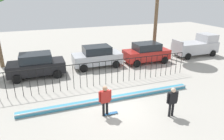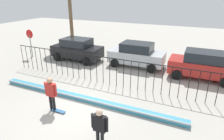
% 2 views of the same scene
% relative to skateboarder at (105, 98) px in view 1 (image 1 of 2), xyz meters
% --- Properties ---
extents(ground_plane, '(60.00, 60.00, 0.00)m').
position_rel_skateboarder_xyz_m(ground_plane, '(0.85, 0.44, -1.06)').
color(ground_plane, '#ADA89E').
extents(bowl_coping_ledge, '(11.00, 0.40, 0.27)m').
position_rel_skateboarder_xyz_m(bowl_coping_ledge, '(0.85, 1.45, -0.94)').
color(bowl_coping_ledge, teal).
rests_on(bowl_coping_ledge, ground).
extents(perimeter_fence, '(14.04, 0.04, 1.81)m').
position_rel_skateboarder_xyz_m(perimeter_fence, '(0.85, 3.87, 0.05)').
color(perimeter_fence, black).
rests_on(perimeter_fence, ground).
extents(skateboarder, '(0.71, 0.27, 1.77)m').
position_rel_skateboarder_xyz_m(skateboarder, '(0.00, 0.00, 0.00)').
color(skateboarder, black).
rests_on(skateboarder, ground).
extents(skateboard, '(0.80, 0.20, 0.07)m').
position_rel_skateboarder_xyz_m(skateboard, '(0.31, -0.01, -1.00)').
color(skateboard, '#26598C').
rests_on(skateboard, ground).
extents(camera_operator, '(0.68, 0.26, 1.69)m').
position_rel_skateboarder_xyz_m(camera_operator, '(3.32, -1.27, -0.04)').
color(camera_operator, black).
rests_on(camera_operator, ground).
extents(parked_car_black, '(4.30, 2.12, 1.90)m').
position_rel_skateboarder_xyz_m(parked_car_black, '(-3.34, 7.18, -0.09)').
color(parked_car_black, black).
rests_on(parked_car_black, ground).
extents(parked_car_silver, '(4.30, 2.12, 1.90)m').
position_rel_skateboarder_xyz_m(parked_car_silver, '(1.81, 7.82, -0.09)').
color(parked_car_silver, '#B7BABF').
rests_on(parked_car_silver, ground).
extents(parked_car_red, '(4.30, 2.12, 1.90)m').
position_rel_skateboarder_xyz_m(parked_car_red, '(6.57, 7.38, -0.09)').
color(parked_car_red, '#B2231E').
rests_on(parked_car_red, ground).
extents(pickup_truck, '(4.70, 2.12, 2.24)m').
position_rel_skateboarder_xyz_m(pickup_truck, '(12.77, 7.65, -0.02)').
color(pickup_truck, '#B7B7BC').
rests_on(pickup_truck, ground).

